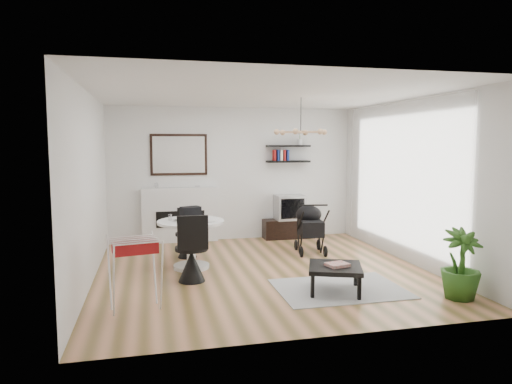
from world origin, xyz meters
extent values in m
plane|color=brown|center=(0.00, 0.00, 0.00)|extent=(5.00, 5.00, 0.00)
plane|color=white|center=(0.00, 0.00, 2.70)|extent=(5.00, 5.00, 0.00)
plane|color=white|center=(0.00, 2.50, 1.35)|extent=(5.00, 0.00, 5.00)
plane|color=white|center=(-2.50, 0.00, 1.35)|extent=(0.00, 5.00, 5.00)
plane|color=white|center=(2.50, 0.00, 1.35)|extent=(0.00, 5.00, 5.00)
cube|color=white|center=(2.40, 0.20, 1.35)|extent=(0.04, 3.60, 2.60)
cube|color=white|center=(-1.10, 2.42, 0.55)|extent=(1.50, 0.15, 1.10)
cube|color=black|center=(-1.10, 2.36, 0.48)|extent=(0.95, 0.06, 0.32)
cube|color=black|center=(-1.10, 2.48, 1.75)|extent=(1.12, 0.03, 0.82)
cube|color=white|center=(-1.10, 2.46, 1.75)|extent=(1.02, 0.01, 0.72)
cube|color=black|center=(1.13, 2.37, 1.60)|extent=(0.90, 0.25, 0.04)
cube|color=black|center=(1.13, 2.37, 1.92)|extent=(0.90, 0.25, 0.04)
cube|color=black|center=(1.13, 2.30, 0.20)|extent=(1.06, 0.37, 0.40)
cube|color=#B5B4B7|center=(1.14, 2.30, 0.65)|extent=(0.59, 0.51, 0.51)
cube|color=black|center=(1.14, 2.05, 0.65)|extent=(0.50, 0.01, 0.41)
cylinder|color=white|center=(-1.06, 0.42, 0.03)|extent=(0.56, 0.56, 0.06)
cylinder|color=white|center=(-1.06, 0.42, 0.39)|extent=(0.14, 0.14, 0.66)
cylinder|color=white|center=(-1.06, 0.42, 0.74)|extent=(1.05, 1.05, 0.04)
imported|color=black|center=(-1.17, 0.40, 0.78)|extent=(0.35, 0.31, 0.02)
cube|color=black|center=(-1.04, 0.67, 0.86)|extent=(0.35, 0.27, 0.18)
cube|color=beige|center=(-0.90, 0.27, 0.77)|extent=(0.39, 0.35, 0.01)
cylinder|color=white|center=(-1.37, 0.53, 0.81)|extent=(0.05, 0.05, 0.09)
cylinder|color=black|center=(-1.07, 1.13, 0.41)|extent=(0.40, 0.40, 0.05)
cone|color=black|center=(-1.07, 1.13, 0.19)|extent=(0.33, 0.33, 0.38)
cube|color=black|center=(-1.04, 1.31, 0.64)|extent=(0.37, 0.10, 0.41)
cylinder|color=black|center=(-1.12, -0.28, 0.48)|extent=(0.47, 0.47, 0.05)
cone|color=black|center=(-1.12, -0.28, 0.22)|extent=(0.38, 0.38, 0.45)
cube|color=black|center=(-1.11, -0.49, 0.74)|extent=(0.43, 0.05, 0.48)
cube|color=maroon|center=(-1.86, -1.26, 0.76)|extent=(0.54, 0.38, 0.13)
cube|color=black|center=(1.12, 0.95, 0.47)|extent=(0.47, 0.63, 0.27)
ellipsoid|color=black|center=(1.15, 1.12, 0.68)|extent=(0.47, 0.47, 0.33)
cylinder|color=black|center=(1.07, 0.58, 0.92)|extent=(0.43, 0.09, 0.03)
torus|color=black|center=(0.95, 1.25, 0.09)|extent=(0.08, 0.21, 0.20)
torus|color=black|center=(1.37, 1.19, 0.09)|extent=(0.08, 0.21, 0.20)
torus|color=black|center=(0.87, 0.71, 0.09)|extent=(0.08, 0.21, 0.20)
torus|color=black|center=(1.29, 0.65, 0.09)|extent=(0.08, 0.21, 0.20)
cube|color=#ACACAC|center=(0.80, -1.10, 0.01)|extent=(1.70, 1.23, 0.01)
cube|color=black|center=(0.69, -1.20, 0.33)|extent=(0.88, 0.88, 0.06)
cube|color=black|center=(0.32, -1.37, 0.16)|extent=(0.04, 0.04, 0.29)
cube|color=black|center=(0.86, -1.58, 0.16)|extent=(0.04, 0.04, 0.29)
cube|color=black|center=(0.52, -0.82, 0.16)|extent=(0.04, 0.04, 0.29)
cube|color=black|center=(1.07, -1.03, 0.16)|extent=(0.04, 0.04, 0.29)
cube|color=#BA3E2E|center=(0.71, -1.23, 0.38)|extent=(0.32, 0.27, 0.04)
imported|color=#2A5719|center=(2.14, -1.79, 0.45)|extent=(0.52, 0.52, 0.89)
camera|label=1|loc=(-1.66, -6.70, 1.96)|focal=32.00mm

